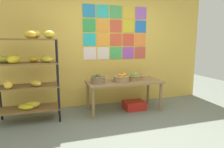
{
  "coord_description": "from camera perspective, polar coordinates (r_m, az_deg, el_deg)",
  "views": [
    {
      "loc": [
        -1.23,
        -2.38,
        1.42
      ],
      "look_at": [
        -0.14,
        1.14,
        0.82
      ],
      "focal_mm": 31.0,
      "sensor_mm": 36.0,
      "label": 1
    }
  ],
  "objects": [
    {
      "name": "ground",
      "position": [
        3.03,
        9.46,
        -18.75
      ],
      "size": [
        9.72,
        9.72,
        0.0
      ],
      "primitive_type": "plane",
      "color": "slate"
    },
    {
      "name": "back_wall_with_art",
      "position": [
        4.44,
        -1.08,
        8.79
      ],
      "size": [
        4.78,
        0.07,
        2.75
      ],
      "color": "gold",
      "rests_on": "ground"
    },
    {
      "name": "banana_shelf_unit",
      "position": [
        3.68,
        -23.48,
        1.5
      ],
      "size": [
        1.06,
        0.51,
        1.63
      ],
      "color": "black",
      "rests_on": "ground"
    },
    {
      "name": "display_table",
      "position": [
        4.04,
        3.53,
        -3.03
      ],
      "size": [
        1.55,
        0.68,
        0.63
      ],
      "color": "olive",
      "rests_on": "ground"
    },
    {
      "name": "fruit_basket_back_left",
      "position": [
        4.21,
        6.51,
        -0.74
      ],
      "size": [
        0.38,
        0.38,
        0.14
      ],
      "color": "olive",
      "rests_on": "display_table"
    },
    {
      "name": "fruit_basket_back_right",
      "position": [
        3.91,
        2.81,
        -1.17
      ],
      "size": [
        0.35,
        0.35,
        0.18
      ],
      "color": "#99794D",
      "rests_on": "display_table"
    },
    {
      "name": "fruit_basket_left",
      "position": [
        3.79,
        -4.19,
        -1.5
      ],
      "size": [
        0.3,
        0.3,
        0.17
      ],
      "color": "#84674A",
      "rests_on": "display_table"
    },
    {
      "name": "produce_crate_under_table",
      "position": [
        4.23,
        6.54,
        -9.11
      ],
      "size": [
        0.44,
        0.35,
        0.17
      ],
      "primitive_type": "cube",
      "color": "red",
      "rests_on": "ground"
    }
  ]
}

